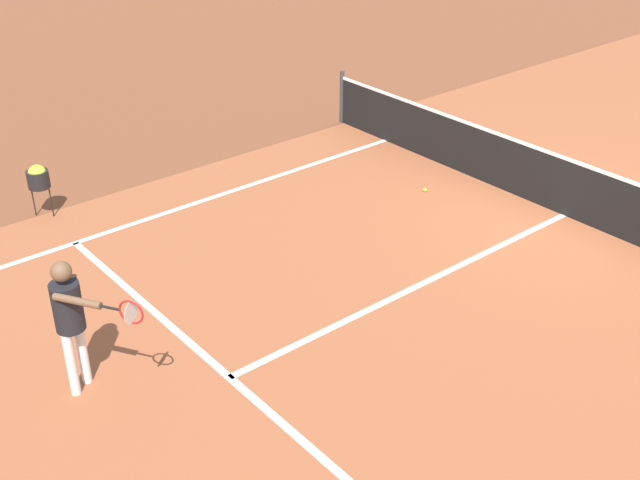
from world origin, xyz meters
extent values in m
plane|color=brown|center=(0.00, 0.00, 0.00)|extent=(60.00, 60.00, 0.00)
cube|color=#9E5433|center=(0.00, 0.00, 0.00)|extent=(10.62, 24.40, 0.00)
cube|color=white|center=(-4.11, -5.95, 0.00)|extent=(0.10, 11.89, 0.01)
cube|color=white|center=(0.00, -6.40, 0.00)|extent=(8.22, 0.10, 0.01)
cube|color=white|center=(0.00, -3.20, 0.00)|extent=(0.10, 6.40, 0.01)
cylinder|color=#33383D|center=(-5.41, 0.00, 0.54)|extent=(0.09, 0.09, 1.07)
cube|color=black|center=(0.00, 0.00, 0.46)|extent=(10.81, 0.02, 0.91)
cube|color=white|center=(0.00, 0.00, 0.94)|extent=(10.81, 0.03, 0.05)
cylinder|color=white|center=(-0.98, -7.69, 0.40)|extent=(0.11, 0.11, 0.81)
cylinder|color=white|center=(-0.86, -7.87, 0.40)|extent=(0.11, 0.11, 0.81)
cylinder|color=black|center=(-0.92, -7.78, 1.09)|extent=(0.32, 0.32, 0.57)
sphere|color=brown|center=(-0.92, -7.78, 1.53)|extent=(0.22, 0.22, 0.22)
cylinder|color=brown|center=(-1.01, -7.63, 1.10)|extent=(0.08, 0.08, 0.55)
cylinder|color=brown|center=(-0.60, -7.78, 1.33)|extent=(0.51, 0.36, 0.08)
cylinder|color=black|center=(-0.27, -7.58, 1.33)|extent=(0.20, 0.14, 0.03)
torus|color=red|center=(-0.06, -7.45, 1.33)|extent=(0.25, 0.17, 0.28)
cylinder|color=silver|center=(-0.06, -7.45, 1.33)|extent=(0.13, 0.22, 0.25)
cylinder|color=black|center=(-5.25, -6.39, 0.64)|extent=(0.34, 0.34, 0.28)
cylinder|color=black|center=(-5.36, -6.49, 0.25)|extent=(0.02, 0.02, 0.50)
cylinder|color=black|center=(-5.15, -6.28, 0.25)|extent=(0.02, 0.02, 0.50)
sphere|color=#CCE033|center=(-5.25, -6.39, 0.73)|extent=(0.29, 0.29, 0.29)
sphere|color=#CCE033|center=(-2.01, -1.08, 0.03)|extent=(0.07, 0.07, 0.07)
camera|label=1|loc=(6.27, -10.24, 5.85)|focal=45.01mm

